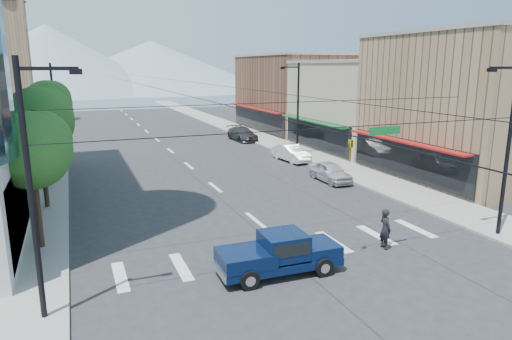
% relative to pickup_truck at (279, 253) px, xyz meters
% --- Properties ---
extents(ground, '(160.00, 160.00, 0.00)m').
position_rel_pickup_truck_xyz_m(ground, '(1.68, 0.72, -0.94)').
color(ground, '#28282B').
rests_on(ground, ground).
extents(sidewalk_left, '(4.00, 120.00, 0.15)m').
position_rel_pickup_truck_xyz_m(sidewalk_left, '(-10.32, 40.72, -0.87)').
color(sidewalk_left, gray).
rests_on(sidewalk_left, ground).
extents(sidewalk_right, '(4.00, 120.00, 0.15)m').
position_rel_pickup_truck_xyz_m(sidewalk_right, '(13.68, 40.72, -0.87)').
color(sidewalk_right, gray).
rests_on(sidewalk_right, ground).
extents(shop_near, '(12.00, 14.00, 11.00)m').
position_rel_pickup_truck_xyz_m(shop_near, '(21.68, 10.72, 4.56)').
color(shop_near, '#8C6B4C').
rests_on(shop_near, ground).
extents(shop_mid, '(12.00, 14.00, 9.00)m').
position_rel_pickup_truck_xyz_m(shop_mid, '(21.68, 24.72, 3.56)').
color(shop_mid, tan).
rests_on(shop_mid, ground).
extents(shop_far, '(12.00, 18.00, 10.00)m').
position_rel_pickup_truck_xyz_m(shop_far, '(21.68, 40.72, 4.06)').
color(shop_far, brown).
rests_on(shop_far, ground).
extents(clock_tower, '(4.80, 4.80, 20.40)m').
position_rel_pickup_truck_xyz_m(clock_tower, '(-14.82, 62.72, 9.70)').
color(clock_tower, '#8C6B4C').
rests_on(clock_tower, ground).
extents(mountain_left, '(80.00, 80.00, 22.00)m').
position_rel_pickup_truck_xyz_m(mountain_left, '(-13.32, 150.72, 10.06)').
color(mountain_left, gray).
rests_on(mountain_left, ground).
extents(mountain_right, '(90.00, 90.00, 18.00)m').
position_rel_pickup_truck_xyz_m(mountain_right, '(21.68, 160.72, 8.06)').
color(mountain_right, gray).
rests_on(mountain_right, ground).
extents(tree_near, '(3.65, 3.64, 6.71)m').
position_rel_pickup_truck_xyz_m(tree_near, '(-9.39, 6.82, 4.05)').
color(tree_near, black).
rests_on(tree_near, ground).
extents(tree_midnear, '(4.09, 4.09, 7.52)m').
position_rel_pickup_truck_xyz_m(tree_midnear, '(-9.39, 13.82, 4.65)').
color(tree_midnear, black).
rests_on(tree_midnear, ground).
extents(tree_midfar, '(3.65, 3.64, 6.71)m').
position_rel_pickup_truck_xyz_m(tree_midfar, '(-9.39, 20.82, 4.05)').
color(tree_midfar, black).
rests_on(tree_midfar, ground).
extents(tree_far, '(4.09, 4.09, 7.52)m').
position_rel_pickup_truck_xyz_m(tree_far, '(-9.39, 27.82, 4.65)').
color(tree_far, black).
rests_on(tree_far, ground).
extents(signal_rig, '(21.80, 0.20, 9.00)m').
position_rel_pickup_truck_xyz_m(signal_rig, '(1.87, -0.28, 3.70)').
color(signal_rig, black).
rests_on(signal_rig, ground).
extents(lamp_pole_nw, '(2.00, 0.25, 9.00)m').
position_rel_pickup_truck_xyz_m(lamp_pole_nw, '(-8.99, 30.72, 4.00)').
color(lamp_pole_nw, black).
rests_on(lamp_pole_nw, ground).
extents(lamp_pole_ne, '(2.00, 0.25, 9.00)m').
position_rel_pickup_truck_xyz_m(lamp_pole_ne, '(12.35, 22.72, 4.00)').
color(lamp_pole_ne, black).
rests_on(lamp_pole_ne, ground).
extents(pickup_truck, '(5.39, 2.19, 1.81)m').
position_rel_pickup_truck_xyz_m(pickup_truck, '(0.00, 0.00, 0.00)').
color(pickup_truck, '#07173A').
rests_on(pickup_truck, ground).
extents(pedestrian, '(0.52, 0.75, 2.00)m').
position_rel_pickup_truck_xyz_m(pedestrian, '(5.95, 0.60, 0.06)').
color(pedestrian, black).
rests_on(pedestrian, ground).
extents(parked_car_near, '(1.82, 4.43, 1.50)m').
position_rel_pickup_truck_xyz_m(parked_car_near, '(10.44, 13.09, -0.19)').
color(parked_car_near, silver).
rests_on(parked_car_near, ground).
extents(parked_car_mid, '(2.10, 4.80, 1.54)m').
position_rel_pickup_truck_xyz_m(parked_car_mid, '(11.08, 21.16, -0.17)').
color(parked_car_mid, white).
rests_on(parked_car_mid, ground).
extents(parked_car_far, '(2.50, 5.60, 1.60)m').
position_rel_pickup_truck_xyz_m(parked_car_far, '(11.08, 34.34, -0.14)').
color(parked_car_far, '#343336').
rests_on(parked_car_far, ground).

